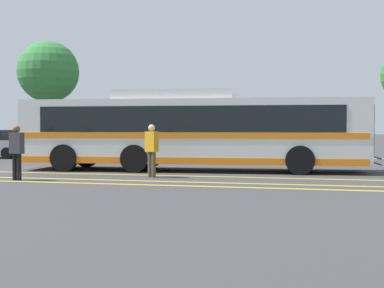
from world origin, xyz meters
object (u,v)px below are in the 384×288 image
transit_bus (191,130)px  pedestrian_0 (152,147)px  parked_car_1 (106,144)px  pedestrian_1 (17,149)px  tree_1 (48,72)px

transit_bus → pedestrian_0: 3.00m
pedestrian_0 → parked_car_1: bearing=148.3°
transit_bus → pedestrian_1: (-4.33, -4.78, -0.56)m
parked_car_1 → pedestrian_1: (1.65, -10.80, 0.18)m
pedestrian_0 → pedestrian_1: 4.16m
transit_bus → pedestrian_0: transit_bus is taller
pedestrian_1 → tree_1: tree_1 is taller
parked_car_1 → tree_1: (-5.85, 4.87, 4.29)m
pedestrian_0 → pedestrian_1: pedestrian_0 is taller
pedestrian_0 → tree_1: 18.22m
pedestrian_1 → tree_1: (-7.50, 15.67, 4.11)m
transit_bus → tree_1: tree_1 is taller
transit_bus → tree_1: bearing=-137.3°
transit_bus → pedestrian_0: size_ratio=7.64×
tree_1 → pedestrian_0: bearing=-50.9°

